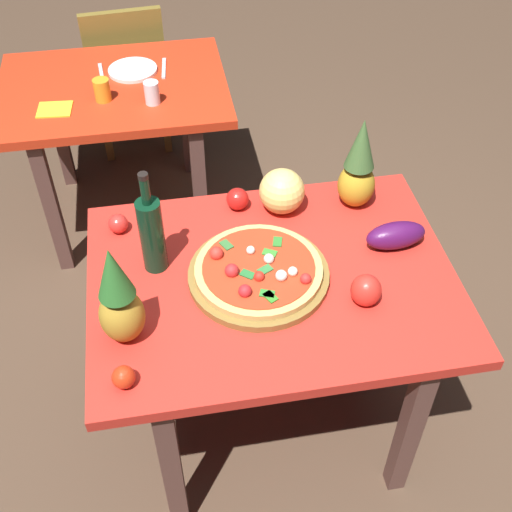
{
  "coord_description": "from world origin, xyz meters",
  "views": [
    {
      "loc": [
        -0.29,
        -1.37,
        2.21
      ],
      "look_at": [
        -0.04,
        0.05,
        0.79
      ],
      "focal_mm": 45.74,
      "sensor_mm": 36.0,
      "label": 1
    }
  ],
  "objects_px": {
    "melon": "(282,191)",
    "napkin_folded": "(55,109)",
    "background_table": "(116,107)",
    "drinking_glass_water": "(152,93)",
    "drinking_glass_juice": "(102,90)",
    "dinner_plate": "(133,70)",
    "pizza": "(258,270)",
    "tomato_at_corner": "(237,199)",
    "pineapple_right": "(358,168)",
    "bell_pepper": "(366,290)",
    "tomato_by_bottle": "(118,224)",
    "dining_chair": "(127,70)",
    "pizza_board": "(259,276)",
    "fork_utensil": "(101,74)",
    "tomato_near_board": "(123,377)",
    "wine_bottle": "(152,233)",
    "knife_utensil": "(164,68)",
    "eggplant": "(396,235)",
    "display_table": "(272,296)",
    "pineapple_left": "(119,300)"
  },
  "relations": [
    {
      "from": "melon",
      "to": "napkin_folded",
      "type": "xyz_separation_m",
      "value": [
        -0.8,
        0.79,
        -0.08
      ]
    },
    {
      "from": "background_table",
      "to": "drinking_glass_water",
      "type": "height_order",
      "value": "drinking_glass_water"
    },
    {
      "from": "drinking_glass_juice",
      "to": "dinner_plate",
      "type": "xyz_separation_m",
      "value": [
        0.13,
        0.22,
        -0.04
      ]
    },
    {
      "from": "pizza",
      "to": "tomato_at_corner",
      "type": "xyz_separation_m",
      "value": [
        -0.01,
        0.35,
        -0.0
      ]
    },
    {
      "from": "drinking_glass_juice",
      "to": "pineapple_right",
      "type": "bearing_deg",
      "value": -44.49
    },
    {
      "from": "melon",
      "to": "bell_pepper",
      "type": "height_order",
      "value": "melon"
    },
    {
      "from": "pizza",
      "to": "pineapple_right",
      "type": "xyz_separation_m",
      "value": [
        0.39,
        0.3,
        0.11
      ]
    },
    {
      "from": "pineapple_right",
      "to": "tomato_by_bottle",
      "type": "distance_m",
      "value": 0.82
    },
    {
      "from": "pizza",
      "to": "bell_pepper",
      "type": "bearing_deg",
      "value": -25.55
    },
    {
      "from": "dining_chair",
      "to": "pizza_board",
      "type": "distance_m",
      "value": 1.92
    },
    {
      "from": "bell_pepper",
      "to": "drinking_glass_juice",
      "type": "height_order",
      "value": "bell_pepper"
    },
    {
      "from": "background_table",
      "to": "fork_utensil",
      "type": "relative_size",
      "value": 5.56
    },
    {
      "from": "napkin_folded",
      "to": "pizza_board",
      "type": "bearing_deg",
      "value": -58.7
    },
    {
      "from": "bell_pepper",
      "to": "napkin_folded",
      "type": "height_order",
      "value": "bell_pepper"
    },
    {
      "from": "background_table",
      "to": "dinner_plate",
      "type": "distance_m",
      "value": 0.18
    },
    {
      "from": "tomato_near_board",
      "to": "background_table",
      "type": "bearing_deg",
      "value": 90.27
    },
    {
      "from": "pineapple_right",
      "to": "dinner_plate",
      "type": "xyz_separation_m",
      "value": [
        -0.73,
        1.06,
        -0.14
      ]
    },
    {
      "from": "fork_utensil",
      "to": "background_table",
      "type": "bearing_deg",
      "value": -71.15
    },
    {
      "from": "wine_bottle",
      "to": "knife_utensil",
      "type": "height_order",
      "value": "wine_bottle"
    },
    {
      "from": "background_table",
      "to": "fork_utensil",
      "type": "height_order",
      "value": "fork_utensil"
    },
    {
      "from": "wine_bottle",
      "to": "tomato_near_board",
      "type": "bearing_deg",
      "value": -104.47
    },
    {
      "from": "drinking_glass_water",
      "to": "bell_pepper",
      "type": "bearing_deg",
      "value": -65.62
    },
    {
      "from": "tomato_at_corner",
      "to": "eggplant",
      "type": "bearing_deg",
      "value": -30.31
    },
    {
      "from": "drinking_glass_water",
      "to": "dining_chair",
      "type": "bearing_deg",
      "value": 98.71
    },
    {
      "from": "melon",
      "to": "pizza_board",
      "type": "bearing_deg",
      "value": -113.27
    },
    {
      "from": "drinking_glass_juice",
      "to": "eggplant",
      "type": "bearing_deg",
      "value": -49.21
    },
    {
      "from": "background_table",
      "to": "napkin_folded",
      "type": "bearing_deg",
      "value": -145.82
    },
    {
      "from": "napkin_folded",
      "to": "eggplant",
      "type": "bearing_deg",
      "value": -42.32
    },
    {
      "from": "wine_bottle",
      "to": "tomato_at_corner",
      "type": "relative_size",
      "value": 4.68
    },
    {
      "from": "melon",
      "to": "drinking_glass_water",
      "type": "xyz_separation_m",
      "value": [
        -0.4,
        0.77,
        -0.03
      ]
    },
    {
      "from": "pizza_board",
      "to": "napkin_folded",
      "type": "relative_size",
      "value": 3.13
    },
    {
      "from": "pizza_board",
      "to": "dinner_plate",
      "type": "relative_size",
      "value": 1.99
    },
    {
      "from": "tomato_near_board",
      "to": "drinking_glass_water",
      "type": "bearing_deg",
      "value": 83.48
    },
    {
      "from": "wine_bottle",
      "to": "pineapple_right",
      "type": "distance_m",
      "value": 0.73
    },
    {
      "from": "pizza_board",
      "to": "drinking_glass_water",
      "type": "height_order",
      "value": "drinking_glass_water"
    },
    {
      "from": "drinking_glass_juice",
      "to": "napkin_folded",
      "type": "height_order",
      "value": "drinking_glass_juice"
    },
    {
      "from": "background_table",
      "to": "bell_pepper",
      "type": "relative_size",
      "value": 9.84
    },
    {
      "from": "drinking_glass_water",
      "to": "tomato_by_bottle",
      "type": "bearing_deg",
      "value": -101.49
    },
    {
      "from": "drinking_glass_juice",
      "to": "tomato_at_corner",
      "type": "bearing_deg",
      "value": -60.39
    },
    {
      "from": "bell_pepper",
      "to": "display_table",
      "type": "bearing_deg",
      "value": 149.72
    },
    {
      "from": "pineapple_left",
      "to": "drinking_glass_water",
      "type": "relative_size",
      "value": 3.53
    },
    {
      "from": "eggplant",
      "to": "fork_utensil",
      "type": "distance_m",
      "value": 1.6
    },
    {
      "from": "display_table",
      "to": "drinking_glass_juice",
      "type": "xyz_separation_m",
      "value": [
        -0.51,
        1.14,
        0.14
      ]
    },
    {
      "from": "pizza_board",
      "to": "drinking_glass_juice",
      "type": "distance_m",
      "value": 1.24
    },
    {
      "from": "eggplant",
      "to": "dining_chair",
      "type": "bearing_deg",
      "value": 115.14
    },
    {
      "from": "background_table",
      "to": "tomato_at_corner",
      "type": "relative_size",
      "value": 12.91
    },
    {
      "from": "wine_bottle",
      "to": "bell_pepper",
      "type": "xyz_separation_m",
      "value": [
        0.61,
        -0.26,
        -0.09
      ]
    },
    {
      "from": "dining_chair",
      "to": "tomato_at_corner",
      "type": "relative_size",
      "value": 10.97
    },
    {
      "from": "pizza",
      "to": "drinking_glass_water",
      "type": "height_order",
      "value": "drinking_glass_water"
    },
    {
      "from": "tomato_at_corner",
      "to": "bell_pepper",
      "type": "bearing_deg",
      "value": -57.9
    }
  ]
}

